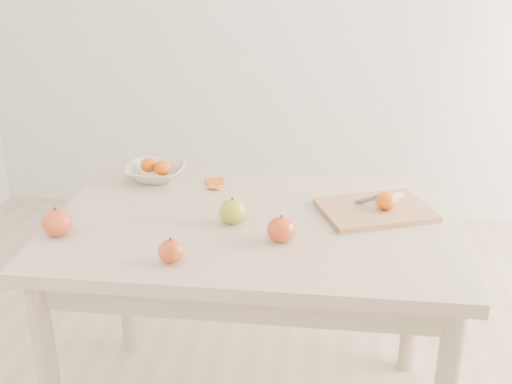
# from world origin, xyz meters

# --- Properties ---
(table) EXTENTS (1.20, 0.80, 0.75)m
(table) POSITION_xyz_m (0.00, 0.00, 0.65)
(table) COLOR beige
(table) RESTS_ON ground
(cutting_board) EXTENTS (0.39, 0.34, 0.02)m
(cutting_board) POSITION_xyz_m (0.36, 0.10, 0.76)
(cutting_board) COLOR tan
(cutting_board) RESTS_ON table
(board_tangerine) EXTENTS (0.06, 0.06, 0.05)m
(board_tangerine) POSITION_xyz_m (0.39, 0.09, 0.80)
(board_tangerine) COLOR #D86507
(board_tangerine) RESTS_ON cutting_board
(fruit_bowl) EXTENTS (0.20, 0.20, 0.05)m
(fruit_bowl) POSITION_xyz_m (-0.38, 0.29, 0.77)
(fruit_bowl) COLOR silver
(fruit_bowl) RESTS_ON table
(bowl_tangerine_near) EXTENTS (0.06, 0.06, 0.05)m
(bowl_tangerine_near) POSITION_xyz_m (-0.40, 0.30, 0.80)
(bowl_tangerine_near) COLOR #D04607
(bowl_tangerine_near) RESTS_ON fruit_bowl
(bowl_tangerine_far) EXTENTS (0.06, 0.06, 0.05)m
(bowl_tangerine_far) POSITION_xyz_m (-0.35, 0.28, 0.80)
(bowl_tangerine_far) COLOR #D54207
(bowl_tangerine_far) RESTS_ON fruit_bowl
(orange_peel_a) EXTENTS (0.07, 0.06, 0.01)m
(orange_peel_a) POSITION_xyz_m (-0.17, 0.28, 0.75)
(orange_peel_a) COLOR #CE4D0E
(orange_peel_a) RESTS_ON table
(orange_peel_b) EXTENTS (0.05, 0.04, 0.01)m
(orange_peel_b) POSITION_xyz_m (-0.16, 0.23, 0.75)
(orange_peel_b) COLOR orange
(orange_peel_b) RESTS_ON table
(paring_knife) EXTENTS (0.16, 0.09, 0.01)m
(paring_knife) POSITION_xyz_m (0.41, 0.17, 0.78)
(paring_knife) COLOR white
(paring_knife) RESTS_ON cutting_board
(apple_green) EXTENTS (0.08, 0.08, 0.07)m
(apple_green) POSITION_xyz_m (-0.06, -0.03, 0.79)
(apple_green) COLOR #769F16
(apple_green) RESTS_ON table
(apple_red_d) EXTENTS (0.09, 0.09, 0.08)m
(apple_red_d) POSITION_xyz_m (-0.54, -0.17, 0.79)
(apple_red_d) COLOR maroon
(apple_red_d) RESTS_ON table
(apple_red_c) EXTENTS (0.07, 0.07, 0.06)m
(apple_red_c) POSITION_xyz_m (-0.18, -0.28, 0.78)
(apple_red_c) COLOR #A71F12
(apple_red_c) RESTS_ON table
(apple_red_e) EXTENTS (0.08, 0.08, 0.07)m
(apple_red_e) POSITION_xyz_m (0.09, -0.13, 0.79)
(apple_red_e) COLOR #9F1215
(apple_red_e) RESTS_ON table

